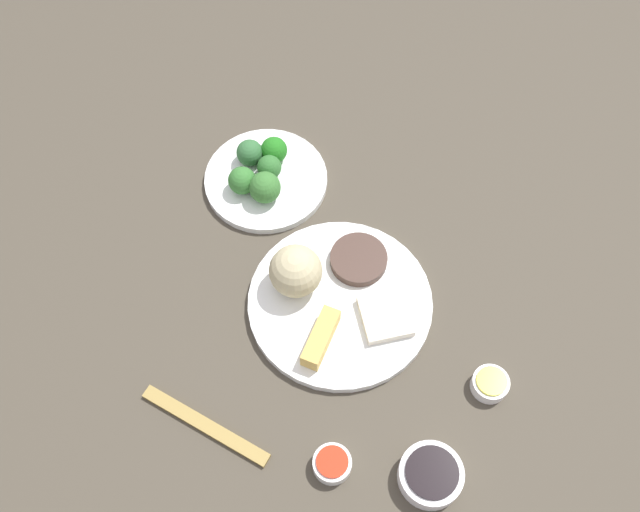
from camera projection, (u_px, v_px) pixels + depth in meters
tabletop at (359, 320)px, 1.14m from camera, size 2.20×2.20×0.02m
main_plate at (340, 303)px, 1.14m from camera, size 0.29×0.29×0.02m
rice_scoop at (296, 271)px, 1.11m from camera, size 0.08×0.08×0.08m
spring_roll at (321, 338)px, 1.08m from camera, size 0.09×0.08×0.03m
crab_rangoon_wonton at (385, 316)px, 1.11m from camera, size 0.09×0.10×0.02m
stir_fry_heap at (359, 259)px, 1.16m from camera, size 0.09×0.09×0.02m
broccoli_plate at (266, 180)px, 1.25m from camera, size 0.21×0.21×0.01m
broccoli_floret_0 at (267, 168)px, 1.23m from camera, size 0.04×0.04×0.04m
broccoli_floret_1 at (274, 150)px, 1.25m from camera, size 0.05×0.05×0.05m
broccoli_floret_2 at (250, 153)px, 1.25m from camera, size 0.05×0.05×0.05m
broccoli_floret_3 at (265, 187)px, 1.21m from camera, size 0.05×0.05×0.05m
broccoli_floret_4 at (242, 181)px, 1.22m from camera, size 0.05×0.05×0.05m
soy_sauce_bowl at (430, 475)px, 1.00m from camera, size 0.09×0.09×0.03m
soy_sauce_bowl_liquid at (432, 472)px, 0.99m from camera, size 0.07×0.07×0.00m
sauce_ramekin_sweet_and_sour at (332, 464)px, 1.01m from camera, size 0.06×0.06×0.02m
sauce_ramekin_sweet_and_sour_liquid at (332, 462)px, 1.00m from camera, size 0.05×0.05×0.00m
sauce_ramekin_hot_mustard at (490, 384)px, 1.07m from camera, size 0.06×0.06×0.02m
sauce_ramekin_hot_mustard_liquid at (492, 381)px, 1.06m from camera, size 0.05×0.05×0.00m
chopsticks_pair at (205, 425)px, 1.05m from camera, size 0.13×0.19×0.01m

